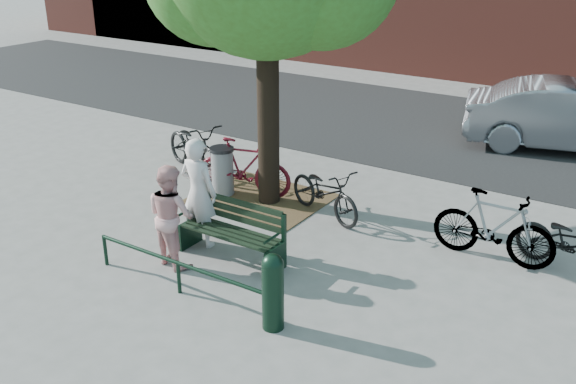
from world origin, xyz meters
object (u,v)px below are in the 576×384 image
Objects in this scene: person_right at (171,215)px; parked_car at (572,117)px; park_bench at (234,230)px; bicycle_c at (325,192)px; person_left at (199,193)px; litter_bin at (223,171)px; bollard at (273,289)px.

parked_car is (3.98, 9.09, -0.02)m from person_right.
park_bench is at bearing -124.97° from person_right.
parked_car is (2.88, 6.32, 0.31)m from bicycle_c.
person_left is at bearing 137.82° from parked_car.
person_right reaches higher than litter_bin.
bollard is at bearing -38.09° from park_bench.
bollard is 3.58m from bicycle_c.
park_bench is 1.62× the size of bollard.
person_right is 1.68× the size of litter_bin.
person_right is 9.92m from parked_car.
bicycle_c is 0.38× the size of parked_car.
litter_bin is 0.53× the size of bicycle_c.
bicycle_c is at bearing 109.38° from bollard.
parked_car is at bearing -102.16° from person_right.
person_right is 2.80m from litter_bin.
parked_car is at bearing 80.07° from bollard.
parked_car is at bearing 68.66° from park_bench.
bicycle_c is at bearing 5.28° from litter_bin.
person_left is 1.13× the size of person_right.
park_bench is 2.16m from bicycle_c.
bicycle_c is 6.95m from parked_car.
person_right is at bearing 179.52° from bicycle_c.
parked_car reaches higher than bollard.
person_left is 0.73m from person_right.
bollard is (2.34, -1.33, -0.34)m from person_left.
parked_car is at bearing -117.27° from person_left.
park_bench is at bearing 141.91° from bollard.
bicycle_c is at bearing 139.03° from parked_car.
person_right is at bearing 139.92° from parked_car.
litter_bin is (-1.07, 2.57, -0.32)m from person_right.
person_left reaches higher than bicycle_c.
litter_bin reaches higher than bicycle_c.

